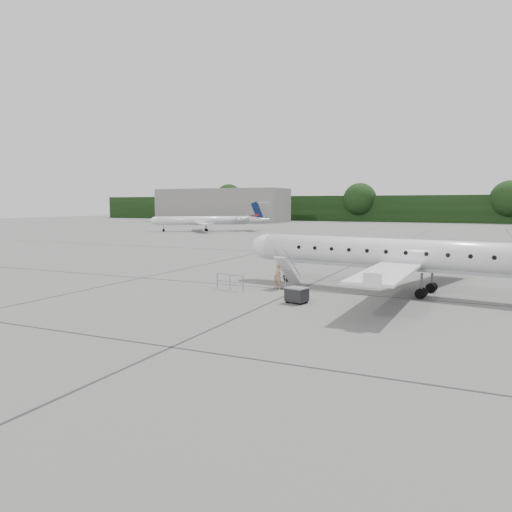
% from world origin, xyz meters
% --- Properties ---
extents(ground, '(320.00, 320.00, 0.00)m').
position_xyz_m(ground, '(0.00, 0.00, 0.00)').
color(ground, '#5C5C59').
rests_on(ground, ground).
extents(treeline, '(260.00, 4.00, 8.00)m').
position_xyz_m(treeline, '(0.00, 130.00, 4.00)').
color(treeline, black).
rests_on(treeline, ground).
extents(terminal_building, '(40.00, 14.00, 10.00)m').
position_xyz_m(terminal_building, '(-70.00, 110.00, 5.00)').
color(terminal_building, slate).
rests_on(terminal_building, ground).
extents(main_regional_jet, '(28.67, 22.45, 6.73)m').
position_xyz_m(main_regional_jet, '(0.35, 6.67, 3.36)').
color(main_regional_jet, silver).
rests_on(main_regional_jet, ground).
extents(airstair, '(1.15, 2.26, 2.11)m').
position_xyz_m(airstair, '(-7.50, 5.71, 1.05)').
color(airstair, silver).
rests_on(airstair, ground).
extents(passenger, '(0.73, 0.64, 1.69)m').
position_xyz_m(passenger, '(-7.68, 4.49, 0.84)').
color(passenger, '#9C7655').
rests_on(passenger, ground).
extents(safety_railing, '(2.16, 0.56, 1.00)m').
position_xyz_m(safety_railing, '(-10.42, 3.02, 0.50)').
color(safety_railing, gray).
rests_on(safety_railing, ground).
extents(baggage_cart, '(1.29, 1.13, 0.95)m').
position_xyz_m(baggage_cart, '(-5.04, 0.87, 0.48)').
color(baggage_cart, black).
rests_on(baggage_cart, ground).
extents(bg_regional_left, '(28.00, 26.63, 5.96)m').
position_xyz_m(bg_regional_left, '(-47.68, 61.23, 2.98)').
color(bg_regional_left, silver).
rests_on(bg_regional_left, ground).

